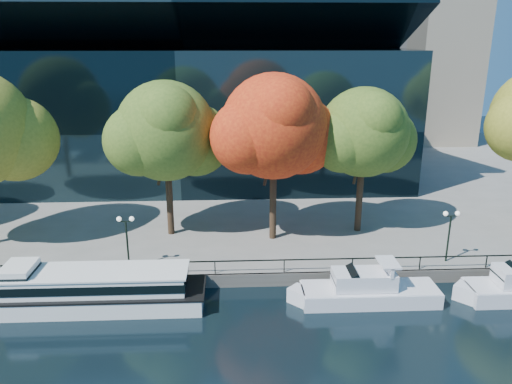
{
  "coord_description": "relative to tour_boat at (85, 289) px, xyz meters",
  "views": [
    {
      "loc": [
        1.41,
        -29.43,
        17.47
      ],
      "look_at": [
        3.18,
        8.0,
        5.63
      ],
      "focal_mm": 35.0,
      "sensor_mm": 36.0,
      "label": 1
    }
  ],
  "objects": [
    {
      "name": "ground",
      "position": [
        8.59,
        -0.78,
        -1.34
      ],
      "size": [
        160.0,
        160.0,
        0.0
      ],
      "primitive_type": "plane",
      "color": "black",
      "rests_on": "ground"
    },
    {
      "name": "promenade",
      "position": [
        8.59,
        35.6,
        -0.84
      ],
      "size": [
        90.0,
        67.08,
        1.0
      ],
      "color": "slate",
      "rests_on": "ground"
    },
    {
      "name": "railing",
      "position": [
        8.59,
        2.47,
        0.6
      ],
      "size": [
        88.2,
        0.08,
        0.99
      ],
      "color": "black",
      "rests_on": "promenade"
    },
    {
      "name": "convention_building",
      "position": [
        4.59,
        31.01,
        7.17
      ],
      "size": [
        50.0,
        24.57,
        21.43
      ],
      "color": "black",
      "rests_on": "ground"
    },
    {
      "name": "tour_boat",
      "position": [
        0.0,
        0.0,
        0.0
      ],
      "size": [
        16.58,
        3.7,
        3.15
      ],
      "color": "white",
      "rests_on": "ground"
    },
    {
      "name": "cruiser_near",
      "position": [
        18.76,
        -0.3,
        -0.41
      ],
      "size": [
        10.29,
        2.65,
        2.98
      ],
      "color": "silver",
      "rests_on": "ground"
    },
    {
      "name": "tree_2",
      "position": [
        4.72,
        10.25,
        8.47
      ],
      "size": [
        10.26,
        8.41,
        13.09
      ],
      "color": "black",
      "rests_on": "promenade"
    },
    {
      "name": "tree_3",
      "position": [
        13.44,
        8.82,
        9.01
      ],
      "size": [
        10.56,
        8.66,
        13.76
      ],
      "color": "black",
      "rests_on": "promenade"
    },
    {
      "name": "tree_4",
      "position": [
        21.03,
        10.22,
        8.23
      ],
      "size": [
        9.37,
        7.69,
        12.49
      ],
      "color": "black",
      "rests_on": "promenade"
    },
    {
      "name": "lamp_1",
      "position": [
        2.2,
        3.72,
        2.64
      ],
      "size": [
        1.26,
        0.36,
        4.03
      ],
      "color": "black",
      "rests_on": "promenade"
    },
    {
      "name": "lamp_2",
      "position": [
        26.1,
        3.72,
        2.64
      ],
      "size": [
        1.26,
        0.36,
        4.03
      ],
      "color": "black",
      "rests_on": "promenade"
    }
  ]
}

